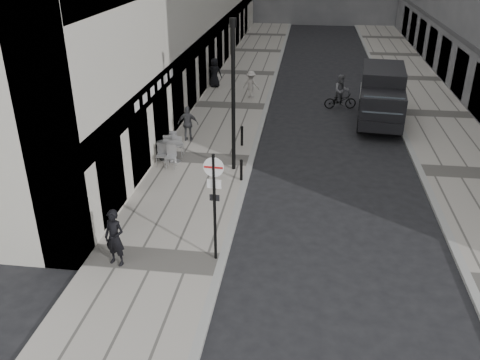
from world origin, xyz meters
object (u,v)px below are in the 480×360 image
at_px(walking_man, 115,238).
at_px(cyclist, 341,96).
at_px(lamppost, 233,90).
at_px(panel_van, 382,93).
at_px(sign_post, 214,194).

distance_m(walking_man, cyclist, 17.69).
bearing_deg(lamppost, panel_van, 47.52).
distance_m(panel_van, cyclist, 2.81).
bearing_deg(sign_post, walking_man, -164.23).
distance_m(sign_post, panel_van, 15.03).
xyz_separation_m(walking_man, panel_van, (9.02, 14.31, 0.51)).
bearing_deg(panel_van, cyclist, 141.21).
distance_m(lamppost, panel_van, 9.99).
xyz_separation_m(sign_post, lamppost, (-0.40, 6.43, 1.18)).
height_order(lamppost, cyclist, lamppost).
relative_size(walking_man, panel_van, 0.30).
relative_size(lamppost, panel_van, 1.02).
distance_m(walking_man, sign_post, 3.15).
xyz_separation_m(walking_man, cyclist, (7.09, 16.21, -0.25)).
xyz_separation_m(walking_man, sign_post, (2.80, 0.65, 1.28)).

